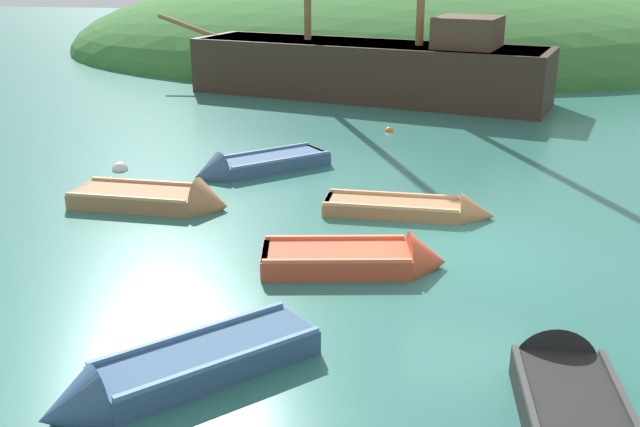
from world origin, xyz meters
The scene contains 12 objects.
ground_plane centered at (0.00, 0.00, 0.00)m, with size 120.00×120.00×0.00m, color #2D6B60.
shore_hill centered at (-4.38, 29.78, 0.00)m, with size 37.81×26.90×8.72m, color #387033.
sailing_ship centered at (-3.83, 15.10, 0.85)m, with size 16.58×6.54×12.55m.
rowboat_far centered at (-1.85, -1.30, 0.12)m, with size 3.47×1.79×1.13m.
rowboat_outer_left centered at (1.13, -5.09, 0.14)m, with size 1.37×3.07×1.14m.
rowboat_center centered at (-6.75, 1.22, 0.11)m, with size 3.57×1.31×1.22m.
rowboat_outer_right centered at (-5.58, 4.25, 0.11)m, with size 3.47×3.38×1.11m.
rowboat_near_dock centered at (-1.06, 1.73, 0.08)m, with size 3.69×1.03×0.96m.
rowboat_portside centered at (-3.93, -5.55, 0.12)m, with size 3.34×3.41×0.97m.
buoy_red centered at (-8.76, 2.73, 0.00)m, with size 0.30×0.30×0.30m, color red.
buoy_orange centered at (-2.50, 9.52, 0.00)m, with size 0.28×0.28×0.28m, color orange.
buoy_white centered at (-9.04, 3.81, 0.00)m, with size 0.42×0.42×0.42m, color white.
Camera 1 is at (-0.45, -13.35, 5.38)m, focal length 40.89 mm.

